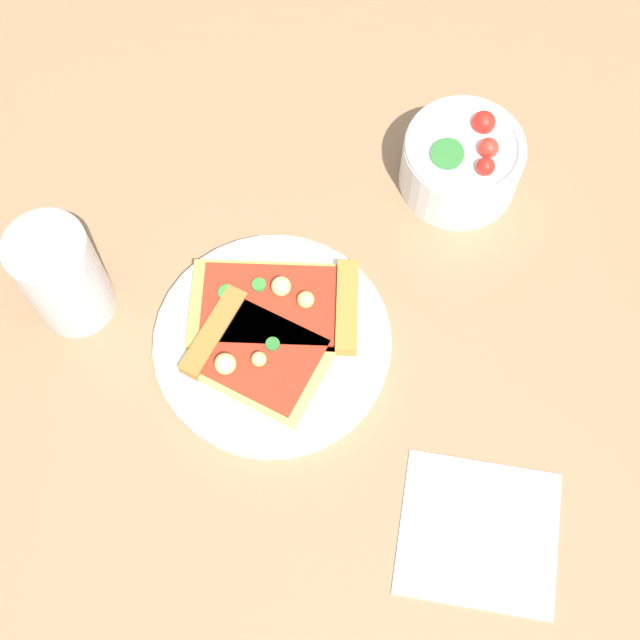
{
  "coord_description": "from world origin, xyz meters",
  "views": [
    {
      "loc": [
        0.24,
        0.12,
        0.75
      ],
      "look_at": [
        -0.04,
        -0.02,
        0.03
      ],
      "focal_mm": 48.32,
      "sensor_mm": 36.0,
      "label": 1
    }
  ],
  "objects_px": {
    "pizza_slice_near": "(286,305)",
    "salad_bowl": "(462,162)",
    "plate": "(273,343)",
    "paper_napkin": "(479,532)",
    "soda_glass": "(63,278)",
    "pizza_slice_far": "(251,352)"
  },
  "relations": [
    {
      "from": "pizza_slice_far",
      "to": "salad_bowl",
      "type": "height_order",
      "value": "salad_bowl"
    },
    {
      "from": "salad_bowl",
      "to": "soda_glass",
      "type": "height_order",
      "value": "soda_glass"
    },
    {
      "from": "plate",
      "to": "pizza_slice_near",
      "type": "relative_size",
      "value": 1.23
    },
    {
      "from": "pizza_slice_near",
      "to": "pizza_slice_far",
      "type": "height_order",
      "value": "same"
    },
    {
      "from": "soda_glass",
      "to": "paper_napkin",
      "type": "relative_size",
      "value": 0.87
    },
    {
      "from": "pizza_slice_near",
      "to": "salad_bowl",
      "type": "bearing_deg",
      "value": 156.97
    },
    {
      "from": "pizza_slice_far",
      "to": "pizza_slice_near",
      "type": "bearing_deg",
      "value": 172.51
    },
    {
      "from": "pizza_slice_near",
      "to": "plate",
      "type": "bearing_deg",
      "value": 5.03
    },
    {
      "from": "pizza_slice_near",
      "to": "salad_bowl",
      "type": "xyz_separation_m",
      "value": [
        -0.21,
        0.09,
        0.01
      ]
    },
    {
      "from": "pizza_slice_near",
      "to": "paper_napkin",
      "type": "relative_size",
      "value": 1.34
    },
    {
      "from": "salad_bowl",
      "to": "paper_napkin",
      "type": "bearing_deg",
      "value": 25.31
    },
    {
      "from": "soda_glass",
      "to": "paper_napkin",
      "type": "xyz_separation_m",
      "value": [
        0.03,
        0.43,
        -0.05
      ]
    },
    {
      "from": "pizza_slice_far",
      "to": "salad_bowl",
      "type": "bearing_deg",
      "value": 160.04
    },
    {
      "from": "plate",
      "to": "paper_napkin",
      "type": "height_order",
      "value": "plate"
    },
    {
      "from": "paper_napkin",
      "to": "pizza_slice_near",
      "type": "bearing_deg",
      "value": -114.79
    },
    {
      "from": "pizza_slice_far",
      "to": "paper_napkin",
      "type": "height_order",
      "value": "pizza_slice_far"
    },
    {
      "from": "salad_bowl",
      "to": "pizza_slice_far",
      "type": "bearing_deg",
      "value": -19.96
    },
    {
      "from": "pizza_slice_near",
      "to": "soda_glass",
      "type": "xyz_separation_m",
      "value": [
        0.08,
        -0.18,
        0.03
      ]
    },
    {
      "from": "plate",
      "to": "salad_bowl",
      "type": "xyz_separation_m",
      "value": [
        -0.24,
        0.09,
        0.03
      ]
    },
    {
      "from": "paper_napkin",
      "to": "soda_glass",
      "type": "bearing_deg",
      "value": -94.58
    },
    {
      "from": "soda_glass",
      "to": "plate",
      "type": "bearing_deg",
      "value": 102.92
    },
    {
      "from": "pizza_slice_near",
      "to": "salad_bowl",
      "type": "relative_size",
      "value": 1.52
    }
  ]
}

